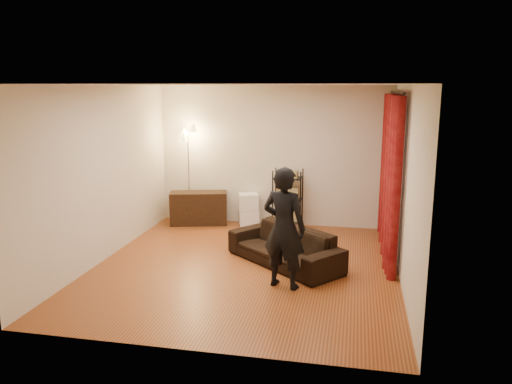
% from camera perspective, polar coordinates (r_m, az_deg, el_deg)
% --- Properties ---
extents(floor, '(5.00, 5.00, 0.00)m').
position_cam_1_polar(floor, '(7.64, -1.19, -8.53)').
color(floor, brown).
rests_on(floor, ground).
extents(ceiling, '(5.00, 5.00, 0.00)m').
position_cam_1_polar(ceiling, '(7.15, -1.29, 12.17)').
color(ceiling, white).
rests_on(ceiling, ground).
extents(wall_back, '(5.00, 0.00, 5.00)m').
position_cam_1_polar(wall_back, '(9.70, 2.00, 4.12)').
color(wall_back, beige).
rests_on(wall_back, ground).
extents(wall_front, '(5.00, 0.00, 5.00)m').
position_cam_1_polar(wall_front, '(4.93, -7.62, -3.75)').
color(wall_front, beige).
rests_on(wall_front, ground).
extents(wall_left, '(0.00, 5.00, 5.00)m').
position_cam_1_polar(wall_left, '(8.07, -17.05, 1.99)').
color(wall_left, beige).
rests_on(wall_left, ground).
extents(wall_right, '(0.00, 5.00, 5.00)m').
position_cam_1_polar(wall_right, '(7.14, 16.68, 0.76)').
color(wall_right, beige).
rests_on(wall_right, ground).
extents(curtain_rod, '(0.04, 2.65, 0.04)m').
position_cam_1_polar(curtain_rod, '(8.13, 15.80, 10.86)').
color(curtain_rod, black).
rests_on(curtain_rod, wall_right).
extents(curtain, '(0.22, 2.65, 2.55)m').
position_cam_1_polar(curtain, '(8.24, 15.15, 1.78)').
color(curtain, maroon).
rests_on(curtain, ground).
extents(sofa, '(1.96, 1.81, 0.56)m').
position_cam_1_polar(sofa, '(7.68, 3.29, -6.21)').
color(sofa, black).
rests_on(sofa, ground).
extents(person, '(0.69, 0.55, 1.66)m').
position_cam_1_polar(person, '(6.67, 3.23, -4.13)').
color(person, black).
rests_on(person, ground).
extents(media_cabinet, '(1.17, 0.68, 0.65)m').
position_cam_1_polar(media_cabinet, '(9.91, -6.56, -1.83)').
color(media_cabinet, black).
rests_on(media_cabinet, ground).
extents(storage_boxes, '(0.45, 0.40, 0.62)m').
position_cam_1_polar(storage_boxes, '(9.80, -0.84, -1.98)').
color(storage_boxes, silver).
rests_on(storage_boxes, ground).
extents(wire_shelf, '(0.59, 0.48, 1.15)m').
position_cam_1_polar(wire_shelf, '(9.48, 3.64, -0.86)').
color(wire_shelf, black).
rests_on(wire_shelf, ground).
extents(floor_lamp, '(0.43, 0.43, 1.92)m').
position_cam_1_polar(floor_lamp, '(9.90, -7.69, 1.90)').
color(floor_lamp, silver).
rests_on(floor_lamp, ground).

